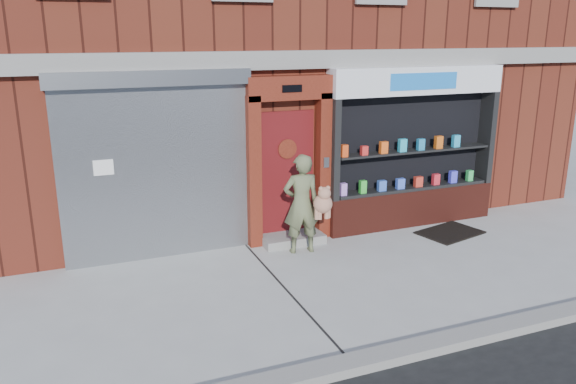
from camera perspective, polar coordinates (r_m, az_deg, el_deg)
ground at (r=8.89m, az=9.17°, el=-8.10°), size 80.00×80.00×0.00m
curb at (r=7.32m, az=18.07°, el=-13.76°), size 60.00×0.30×0.12m
building at (r=13.61m, az=-3.68°, el=17.60°), size 12.00×8.16×8.00m
shutter_bay at (r=9.13m, az=-13.33°, el=3.66°), size 3.10×0.30×3.04m
red_door_bay at (r=9.70m, az=0.08°, el=3.22°), size 1.52×0.58×2.90m
pharmacy_bay at (r=10.84m, az=12.53°, el=3.73°), size 3.50×0.41×3.00m
woman at (r=9.31m, az=1.59°, el=-1.20°), size 0.80×0.57×1.69m
doormat at (r=10.85m, az=16.12°, el=-3.97°), size 1.28×1.03×0.03m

